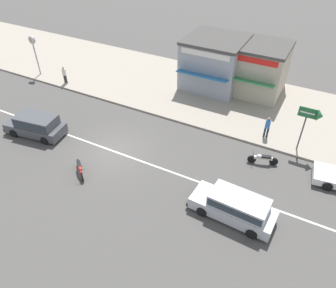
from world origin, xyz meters
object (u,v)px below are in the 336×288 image
motorcycle_0 (80,168)px  street_clock (33,46)px  pedestrian_near_clock (267,126)px  pedestrian_by_shop (64,74)px  shopfront_mid_block (214,62)px  minivan_silver_1 (235,206)px  arrow_signboard (316,117)px  shopfront_corner_warung (257,68)px  motorcycle_1 (263,159)px  minivan_dark_grey_3 (36,125)px

motorcycle_0 → street_clock: bearing=143.9°
pedestrian_near_clock → pedestrian_by_shop: bearing=-178.9°
shopfront_mid_block → minivan_silver_1: bearing=-63.8°
arrow_signboard → pedestrian_near_clock: bearing=172.3°
motorcycle_0 → minivan_silver_1: bearing=7.1°
pedestrian_near_clock → street_clock: bearing=-179.8°
shopfront_corner_warung → pedestrian_by_shop: bearing=-156.8°
motorcycle_1 → pedestrian_by_shop: (-18.82, 2.44, 0.67)m
minivan_dark_grey_3 → pedestrian_near_clock: 16.54m
motorcycle_0 → motorcycle_1: (9.92, 6.28, 0.00)m
arrow_signboard → pedestrian_near_clock: 3.39m
minivan_dark_grey_3 → pedestrian_by_shop: size_ratio=2.84×
motorcycle_0 → pedestrian_by_shop: bearing=135.6°
street_clock → arrow_signboard: bearing=-0.7°
minivan_dark_grey_3 → arrow_signboard: arrow_signboard is taller
minivan_silver_1 → arrow_signboard: arrow_signboard is taller
motorcycle_1 → arrow_signboard: size_ratio=0.57×
minivan_silver_1 → shopfront_mid_block: 15.13m
motorcycle_0 → pedestrian_near_clock: bearing=44.0°
motorcycle_0 → shopfront_corner_warung: size_ratio=0.29×
shopfront_corner_warung → shopfront_mid_block: size_ratio=0.93×
minivan_silver_1 → arrow_signboard: size_ratio=1.43×
motorcycle_0 → arrow_signboard: bearing=35.5°
minivan_silver_1 → pedestrian_near_clock: pedestrian_near_clock is taller
arrow_signboard → shopfront_corner_warung: shopfront_corner_warung is taller
arrow_signboard → pedestrian_by_shop: 21.19m
pedestrian_near_clock → motorcycle_0: bearing=-136.0°
street_clock → motorcycle_0: bearing=-36.1°
minivan_dark_grey_3 → shopfront_mid_block: shopfront_mid_block is taller
arrow_signboard → shopfront_mid_block: (-9.15, 6.04, -0.65)m
motorcycle_0 → pedestrian_near_clock: size_ratio=0.92×
pedestrian_by_shop → shopfront_corner_warung: (15.56, 6.68, 1.17)m
minivan_silver_1 → motorcycle_1: minivan_silver_1 is taller
shopfront_mid_block → motorcycle_1: bearing=-50.9°
minivan_silver_1 → motorcycle_1: 5.08m
minivan_dark_grey_3 → pedestrian_near_clock: bearing=25.9°
pedestrian_near_clock → shopfront_corner_warung: bearing=113.3°
minivan_dark_grey_3 → arrow_signboard: bearing=21.1°
street_clock → arrow_signboard: 24.55m
motorcycle_1 → minivan_silver_1: bearing=-92.4°
arrow_signboard → shopfront_mid_block: bearing=146.6°
shopfront_mid_block → minivan_dark_grey_3: bearing=-123.6°
motorcycle_0 → shopfront_corner_warung: 16.88m
pedestrian_by_shop → shopfront_mid_block: (11.96, 6.01, 1.22)m
motorcycle_1 → shopfront_corner_warung: 9.86m
shopfront_mid_block → pedestrian_near_clock: bearing=-41.8°
minivan_dark_grey_3 → pedestrian_near_clock: pedestrian_near_clock is taller
motorcycle_1 → shopfront_corner_warung: (-3.26, 9.12, 1.83)m
motorcycle_1 → shopfront_mid_block: 11.04m
minivan_dark_grey_3 → arrow_signboard: size_ratio=1.37×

